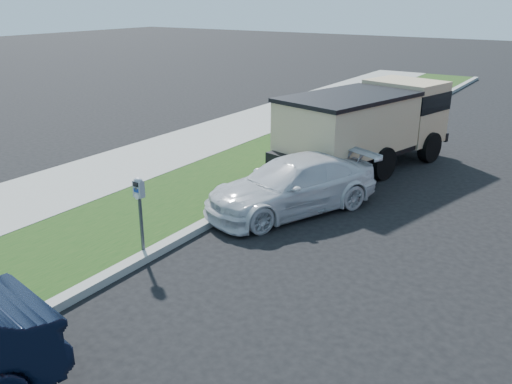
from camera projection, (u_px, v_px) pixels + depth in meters
The scene contains 5 objects.
ground at pixel (291, 275), 9.65m from camera, with size 120.00×120.00×0.00m, color black.
streetside at pixel (142, 185), 14.05m from camera, with size 6.12×50.00×0.15m.
parking_meter at pixel (139, 198), 9.94m from camera, with size 0.20×0.14×1.45m.
white_wagon at pixel (295, 185), 12.41m from camera, with size 1.72×4.23×1.23m, color silver.
dump_truck at pixel (369, 122), 15.46m from camera, with size 3.52×6.19×2.29m.
Camera 1 is at (4.13, -7.53, 4.69)m, focal length 38.00 mm.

